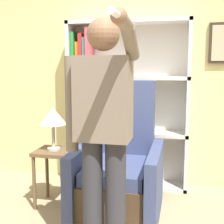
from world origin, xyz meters
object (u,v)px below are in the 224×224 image
Objects in this scene: bookcase at (114,106)px; side_table at (54,162)px; armchair at (120,174)px; person_standing at (103,128)px; table_lamp at (53,117)px.

side_table is (-0.48, -0.73, -0.50)m from bookcase.
person_standing is at bearing -87.30° from armchair.
armchair is 2.20× the size of side_table.
table_lamp is at bearing 132.06° from person_standing.
armchair is at bearing -73.73° from bookcase.
side_table is 1.33× the size of table_lamp.
person_standing is (0.04, -0.80, 0.63)m from armchair.
person_standing is 3.01× the size of side_table.
person_standing is (0.25, -1.54, 0.05)m from bookcase.
table_lamp reaches higher than side_table.
bookcase reaches higher than table_lamp.
armchair is (0.22, -0.74, -0.58)m from bookcase.
side_table is at bearing 179.48° from armchair.
table_lamp is (-0.48, -0.73, -0.04)m from bookcase.
bookcase is at bearing 57.10° from table_lamp.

